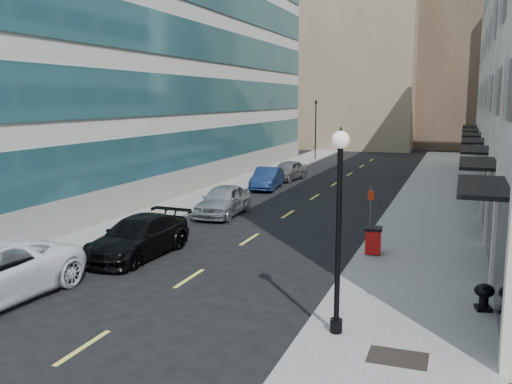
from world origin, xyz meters
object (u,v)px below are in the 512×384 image
Objects in this scene: car_silver_sedan at (223,200)px; sign_post at (371,208)px; trash_bin at (373,240)px; car_blue_sedan at (267,178)px; car_grey_sedan at (288,170)px; lamppost at (339,214)px; car_black_pickup at (138,237)px; traffic_signal at (316,104)px; urn_planter at (484,294)px.

sign_post reaches higher than car_silver_sedan.
car_silver_sedan is at bearing 142.98° from trash_bin.
car_blue_sedan is 4.84m from car_grey_sedan.
sign_post is at bearing 93.62° from lamppost.
car_blue_sedan reaches higher than trash_bin.
car_blue_sedan is at bearing 146.57° from sign_post.
car_blue_sedan is 17.91m from trash_bin.
traffic_signal is at bearing 96.59° from car_black_pickup.
trash_bin is 1.37× the size of urn_planter.
urn_planter is at bearing 39.39° from lamppost.
traffic_signal is 1.58× the size of car_grey_sedan.
car_black_pickup is 12.97m from urn_planter.
car_silver_sedan is 16.65m from lamppost.
sign_post is (10.80, -33.66, -3.98)m from traffic_signal.
traffic_signal is 44.76m from lamppost.
car_silver_sedan reaches higher than car_grey_sedan.
lamppost is (11.40, -43.22, -2.38)m from traffic_signal.
urn_planter is (3.70, 3.03, -2.70)m from lamppost.
sign_post reaches higher than car_blue_sedan.
car_grey_sedan is at bearing 90.30° from car_silver_sedan.
traffic_signal reaches higher than car_black_pickup.
car_silver_sedan is at bearing 140.15° from urn_planter.
urn_planter is at bearing -6.07° from car_black_pickup.
traffic_signal is at bearing 104.08° from car_grey_sedan.
car_grey_sedan is 28.42m from urn_planter.
lamppost reaches higher than car_grey_sedan.
traffic_signal is at bearing 104.78° from lamppost.
urn_planter is (12.80, -10.68, -0.20)m from car_silver_sedan.
lamppost reaches higher than car_black_pickup.
car_grey_sedan is at bearing 138.90° from sign_post.
car_grey_sedan is 0.82× the size of lamppost.
sign_post is (9.23, -13.66, 0.99)m from car_blue_sedan.
urn_planter is (13.48, -25.02, -0.12)m from car_grey_sedan.
car_grey_sedan reaches higher than car_blue_sedan.
car_silver_sedan is 9.53m from car_blue_sedan.
car_silver_sedan is 1.07× the size of car_blue_sedan.
car_blue_sedan is (-0.73, 9.50, -0.08)m from car_silver_sedan.
car_black_pickup is 22.96m from car_grey_sedan.
lamppost is (9.84, -23.22, 2.58)m from car_blue_sedan.
car_grey_sedan is 4.09× the size of trash_bin.
car_black_pickup is at bearing 150.70° from lamppost.
car_silver_sedan is 6.12× the size of urn_planter.
traffic_signal is at bearing 103.03° from trash_bin.
trash_bin is 6.41m from urn_planter.
trash_bin is (9.54, -19.96, -0.02)m from car_grey_sedan.
car_blue_sedan is at bearing -85.52° from traffic_signal.
car_grey_sedan is 29.82m from lamppost.
car_blue_sedan is at bearing 95.46° from car_black_pickup.
lamppost reaches higher than trash_bin.
trash_bin is at bearing -56.48° from car_grey_sedan.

